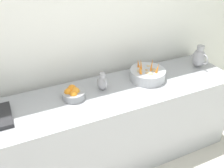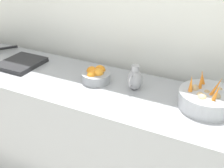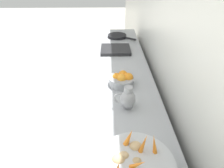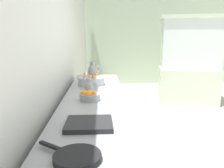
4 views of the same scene
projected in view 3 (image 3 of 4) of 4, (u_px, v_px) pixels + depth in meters
The scene contains 5 objects.
prep_counter at pixel (115, 127), 1.73m from camera, with size 0.68×3.19×0.88m, color #9EA0A5.
orange_bowl at pixel (122, 79), 1.52m from camera, with size 0.21×0.21×0.11m.
metal_pitcher_short at pixel (128, 99), 1.25m from camera, with size 0.15×0.11×0.18m.
counter_sink_basin at pixel (116, 49), 2.11m from camera, with size 0.34×0.30×0.04m, color #232326.
skillet_on_counter at pixel (117, 36), 2.50m from camera, with size 0.37×0.31×0.03m.
Camera 3 is at (-1.44, 1.02, 1.75)m, focal length 29.02 mm.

